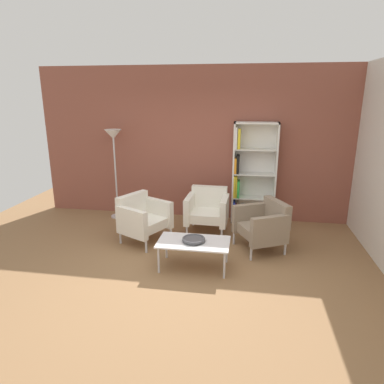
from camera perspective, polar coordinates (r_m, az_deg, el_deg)
ground_plane at (r=4.79m, az=-2.63°, el=-13.75°), size 8.32×8.32×0.00m
brick_back_panel at (r=6.65m, az=1.61°, el=7.99°), size 6.40×0.12×2.90m
bookshelf_tall at (r=6.48m, az=9.69°, el=2.95°), size 0.80×0.30×1.90m
coffee_table_low at (r=4.82m, az=0.28°, el=-8.58°), size 1.00×0.56×0.40m
decorative_bowl at (r=4.80m, az=0.28°, el=-7.86°), size 0.32×0.32×0.05m
armchair_near_window at (r=5.48m, az=11.83°, el=-5.31°), size 0.90×0.92×0.78m
armchair_spare_guest at (r=6.06m, az=2.59°, el=-2.89°), size 0.74×0.68×0.78m
armchair_by_bookshelf at (r=5.72m, az=-8.28°, el=-4.21°), size 0.90×0.92×0.78m
floor_lamp_torchiere at (r=6.72m, az=-12.93°, el=7.67°), size 0.32×0.32×1.74m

